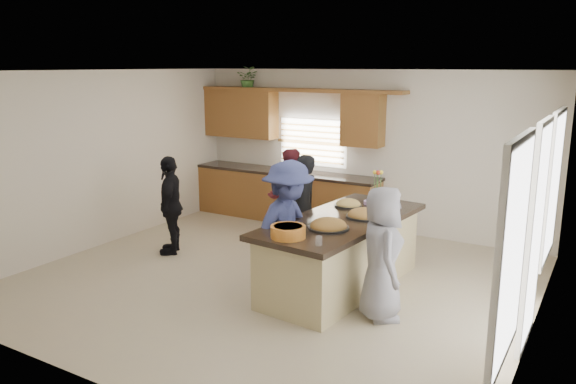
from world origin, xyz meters
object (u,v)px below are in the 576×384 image
Objects in this scene: island at (341,255)px; woman_right_front at (382,254)px; woman_left_back at (303,207)px; woman_left_mid at (289,196)px; salad_bowl at (288,231)px; woman_left_front at (171,205)px; woman_right_back at (288,229)px.

woman_right_front is (0.78, -0.58, 0.33)m from island.
woman_left_back is 0.81m from woman_left_mid.
island is 1.31m from woman_left_back.
woman_left_front reaches higher than salad_bowl.
island is 1.03m from woman_right_front.
woman_left_front is (-2.71, 1.02, -0.26)m from salad_bowl.
woman_right_back reaches higher than woman_left_back.
woman_right_front reaches higher than salad_bowl.
salad_bowl is at bearing -93.80° from island.
woman_left_back is 1.02× the size of woman_left_mid.
salad_bowl reaches higher than island.
woman_right_back is (-0.30, 0.51, -0.16)m from salad_bowl.
woman_left_mid is 1.00× the size of woman_right_front.
island is 1.76× the size of woman_left_back.
woman_right_front is at bearing 77.85° from woman_left_mid.
woman_right_back is at bearing 120.32° from salad_bowl.
salad_bowl is 0.26× the size of woman_right_front.
woman_left_back reaches higher than island.
woman_left_back is 2.23m from woman_right_front.
woman_left_front is at bearing -58.94° from woman_left_back.
woman_right_front reaches higher than woman_left_front.
woman_right_back is 1.25m from woman_right_front.
island is at bearing 20.21° from woman_right_front.
woman_left_front is at bearing 159.29° from salad_bowl.
island is 2.09m from woman_left_mid.
woman_left_back is at bearing 20.01° from woman_right_front.
salad_bowl is at bearing 57.29° from woman_left_mid.
salad_bowl is 2.91m from woman_left_front.
woman_left_mid is at bearing 105.36° from woman_left_front.
salad_bowl is 0.26× the size of woman_left_mid.
woman_left_mid is 3.04m from woman_right_front.
woman_left_back is 2.05m from woman_left_front.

